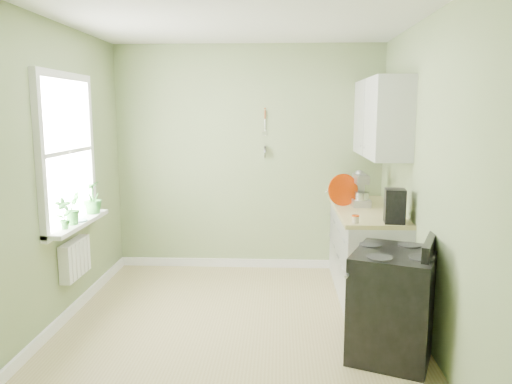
{
  "coord_description": "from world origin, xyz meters",
  "views": [
    {
      "loc": [
        0.38,
        -4.19,
        1.92
      ],
      "look_at": [
        0.15,
        0.55,
        1.15
      ],
      "focal_mm": 35.0,
      "sensor_mm": 36.0,
      "label": 1
    }
  ],
  "objects_px": {
    "stove": "(393,303)",
    "stand_mixer": "(360,191)",
    "coffee_maker": "(394,207)",
    "kettle": "(337,190)"
  },
  "relations": [
    {
      "from": "stove",
      "to": "stand_mixer",
      "type": "relative_size",
      "value": 2.57
    },
    {
      "from": "stand_mixer",
      "to": "coffee_maker",
      "type": "height_order",
      "value": "stand_mixer"
    },
    {
      "from": "kettle",
      "to": "coffee_maker",
      "type": "distance_m",
      "value": 1.33
    },
    {
      "from": "stove",
      "to": "coffee_maker",
      "type": "relative_size",
      "value": 3.09
    },
    {
      "from": "stand_mixer",
      "to": "coffee_maker",
      "type": "xyz_separation_m",
      "value": [
        0.18,
        -0.84,
        -0.01
      ]
    },
    {
      "from": "stove",
      "to": "stand_mixer",
      "type": "xyz_separation_m",
      "value": [
        -0.03,
        1.59,
        0.64
      ]
    },
    {
      "from": "stove",
      "to": "stand_mixer",
      "type": "height_order",
      "value": "stand_mixer"
    },
    {
      "from": "stand_mixer",
      "to": "kettle",
      "type": "bearing_deg",
      "value": 115.14
    },
    {
      "from": "stove",
      "to": "kettle",
      "type": "distance_m",
      "value": 2.11
    },
    {
      "from": "coffee_maker",
      "to": "kettle",
      "type": "bearing_deg",
      "value": 106.54
    }
  ]
}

